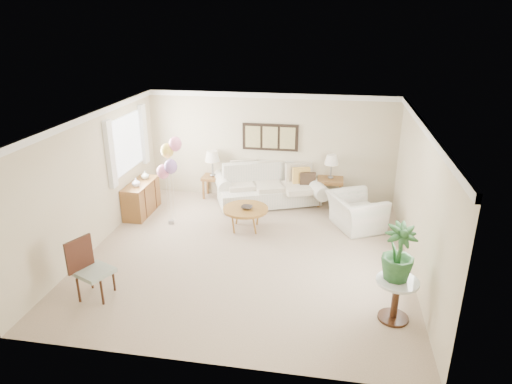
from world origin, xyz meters
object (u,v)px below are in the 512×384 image
sofa (269,188)px  armchair (356,212)px  balloon_cluster (169,159)px  coffee_table (246,210)px  accent_chair (90,267)px

sofa → armchair: size_ratio=2.64×
balloon_cluster → sofa: bearing=39.0°
coffee_table → sofa: bearing=79.4°
accent_chair → sofa: bearing=62.8°
sofa → armchair: 2.28m
accent_chair → armchair: bearing=38.1°
sofa → coffee_table: size_ratio=3.08×
armchair → balloon_cluster: size_ratio=0.58×
coffee_table → accent_chair: 3.49m
accent_chair → balloon_cluster: (0.36, 2.86, 0.96)m
accent_chair → balloon_cluster: size_ratio=0.53×
armchair → accent_chair: bearing=101.4°
armchair → balloon_cluster: bearing=70.5°
accent_chair → balloon_cluster: 3.04m
sofa → coffee_table: sofa is taller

